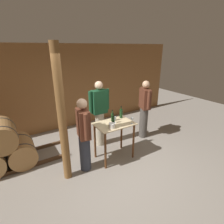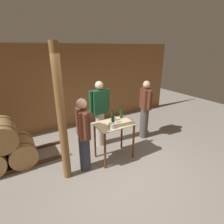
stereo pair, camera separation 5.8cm
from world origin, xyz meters
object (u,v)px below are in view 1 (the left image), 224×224
at_px(wooden_post, 62,118).
at_px(wine_bottle_left, 112,117).
at_px(wine_glass_near_center, 132,119).
at_px(ice_bucket, 112,126).
at_px(person_visitor_with_scarf, 144,108).
at_px(wine_bottle_center, 121,113).
at_px(person_host, 84,134).
at_px(wine_glass_near_left, 115,118).
at_px(wine_bottle_far_left, 113,121).
at_px(person_visitor_bearded, 99,113).

height_order(wooden_post, wine_bottle_left, wooden_post).
distance_m(wine_glass_near_center, ice_bucket, 0.52).
relative_size(ice_bucket, person_visitor_with_scarf, 0.08).
height_order(wine_bottle_left, wine_bottle_center, wine_bottle_center).
distance_m(wine_glass_near_center, person_visitor_with_scarf, 1.21).
xyz_separation_m(person_host, person_visitor_with_scarf, (2.11, 0.47, 0.04)).
bearing_deg(wine_glass_near_left, wine_bottle_far_left, -137.59).
bearing_deg(wine_glass_near_center, person_host, 169.65).
height_order(wine_bottle_left, person_visitor_bearded, person_visitor_bearded).
distance_m(wine_glass_near_left, person_visitor_with_scarf, 1.38).
distance_m(ice_bucket, person_host, 0.63).
bearing_deg(person_visitor_bearded, wine_bottle_left, -86.94).
relative_size(wooden_post, ice_bucket, 19.11).
distance_m(wine_bottle_center, ice_bucket, 0.65).
height_order(wine_glass_near_center, person_host, person_host).
xyz_separation_m(wooden_post, wine_glass_near_center, (1.54, -0.17, -0.31)).
bearing_deg(person_visitor_with_scarf, wine_bottle_center, -166.84).
bearing_deg(wine_glass_near_center, wine_bottle_far_left, 161.48).
relative_size(wine_bottle_center, person_host, 0.19).
distance_m(wine_glass_near_left, wine_glass_near_center, 0.39).
xyz_separation_m(wine_glass_near_left, person_visitor_with_scarf, (1.30, 0.42, -0.12)).
distance_m(wooden_post, person_visitor_with_scarf, 2.62).
relative_size(wine_bottle_center, ice_bucket, 2.17).
height_order(wine_glass_near_left, ice_bucket, wine_glass_near_left).
bearing_deg(wine_bottle_left, wine_bottle_far_left, -118.75).
bearing_deg(wine_glass_near_center, wooden_post, 173.81).
distance_m(person_visitor_with_scarf, person_visitor_bearded, 1.35).
bearing_deg(ice_bucket, wine_bottle_center, 37.00).
distance_m(wine_bottle_far_left, wine_glass_near_left, 0.16).
relative_size(wooden_post, wine_bottle_left, 9.65).
relative_size(person_host, person_visitor_bearded, 0.92).
bearing_deg(wine_bottle_center, wine_glass_near_center, -90.17).
xyz_separation_m(wine_bottle_center, person_visitor_bearded, (-0.32, 0.54, -0.09)).
xyz_separation_m(wine_glass_near_center, person_visitor_with_scarf, (1.00, 0.67, -0.13)).
bearing_deg(ice_bucket, wine_glass_near_center, -5.44).
relative_size(wine_glass_near_center, person_host, 0.09).
bearing_deg(wine_bottle_center, wine_bottle_left, -169.01).
height_order(wooden_post, person_visitor_with_scarf, wooden_post).
height_order(wine_bottle_left, ice_bucket, wine_bottle_left).
bearing_deg(wine_bottle_far_left, wine_glass_near_center, -18.52).
relative_size(wine_bottle_center, person_visitor_with_scarf, 0.18).
distance_m(wine_bottle_left, ice_bucket, 0.40).
distance_m(wine_bottle_center, wine_glass_near_left, 0.36).
bearing_deg(wine_bottle_far_left, wine_bottle_center, 34.95).
relative_size(wine_bottle_left, person_host, 0.17).
distance_m(wooden_post, wine_bottle_far_left, 1.16).
height_order(wine_glass_near_left, person_visitor_with_scarf, person_visitor_with_scarf).
bearing_deg(ice_bucket, wine_bottle_left, 56.07).
height_order(person_host, person_visitor_bearded, person_visitor_bearded).
relative_size(person_visitor_with_scarf, person_visitor_bearded, 0.96).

